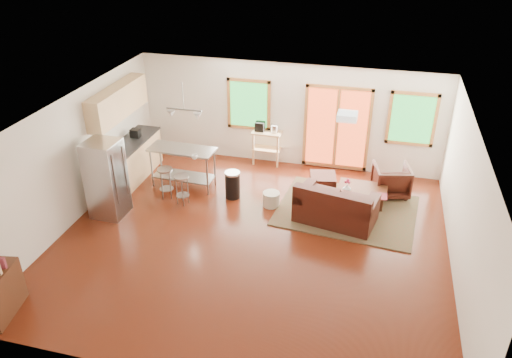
% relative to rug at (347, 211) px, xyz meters
% --- Properties ---
extents(floor, '(7.50, 7.00, 0.02)m').
position_rel_rug_xyz_m(floor, '(-1.72, -1.52, -0.02)').
color(floor, '#3C1308').
rests_on(floor, ground).
extents(ceiling, '(7.50, 7.00, 0.02)m').
position_rel_rug_xyz_m(ceiling, '(-1.72, -1.52, 2.60)').
color(ceiling, white).
rests_on(ceiling, ground).
extents(back_wall, '(7.50, 0.02, 2.60)m').
position_rel_rug_xyz_m(back_wall, '(-1.72, 1.99, 1.29)').
color(back_wall, silver).
rests_on(back_wall, ground).
extents(left_wall, '(0.02, 7.00, 2.60)m').
position_rel_rug_xyz_m(left_wall, '(-5.48, -1.52, 1.29)').
color(left_wall, silver).
rests_on(left_wall, ground).
extents(right_wall, '(0.02, 7.00, 2.60)m').
position_rel_rug_xyz_m(right_wall, '(2.04, -1.52, 1.29)').
color(right_wall, silver).
rests_on(right_wall, ground).
extents(front_wall, '(7.50, 0.02, 2.60)m').
position_rel_rug_xyz_m(front_wall, '(-1.72, -5.03, 1.29)').
color(front_wall, silver).
rests_on(front_wall, ground).
extents(window_left, '(1.10, 0.05, 1.30)m').
position_rel_rug_xyz_m(window_left, '(-2.72, 1.94, 1.49)').
color(window_left, '#1A5E22').
rests_on(window_left, back_wall).
extents(french_doors, '(1.60, 0.05, 2.10)m').
position_rel_rug_xyz_m(french_doors, '(-0.52, 1.94, 1.09)').
color(french_doors, '#C13F1B').
rests_on(french_doors, back_wall).
extents(window_right, '(1.10, 0.05, 1.30)m').
position_rel_rug_xyz_m(window_right, '(1.18, 1.94, 1.49)').
color(window_right, '#1A5E22').
rests_on(window_right, back_wall).
extents(rug, '(3.09, 2.49, 0.03)m').
position_rel_rug_xyz_m(rug, '(0.00, 0.00, 0.00)').
color(rug, '#3C5134').
rests_on(rug, floor).
extents(loveseat, '(1.76, 1.21, 0.86)m').
position_rel_rug_xyz_m(loveseat, '(-0.21, -0.48, 0.33)').
color(loveseat, black).
rests_on(loveseat, floor).
extents(coffee_table, '(1.08, 0.67, 0.42)m').
position_rel_rug_xyz_m(coffee_table, '(0.28, 0.40, 0.35)').
color(coffee_table, '#3C1F11').
rests_on(coffee_table, floor).
extents(armchair, '(0.91, 0.88, 0.79)m').
position_rel_rug_xyz_m(armchair, '(0.87, 0.99, 0.38)').
color(armchair, black).
rests_on(armchair, floor).
extents(ottoman, '(0.68, 0.68, 0.39)m').
position_rel_rug_xyz_m(ottoman, '(-0.64, 0.79, 0.18)').
color(ottoman, black).
rests_on(ottoman, floor).
extents(pouf, '(0.49, 0.49, 0.32)m').
position_rel_rug_xyz_m(pouf, '(-1.64, -0.18, 0.15)').
color(pouf, beige).
rests_on(pouf, floor).
extents(vase, '(0.20, 0.21, 0.31)m').
position_rel_rug_xyz_m(vase, '(-0.05, 0.13, 0.50)').
color(vase, silver).
rests_on(vase, coffee_table).
extents(book, '(0.22, 0.03, 0.30)m').
position_rel_rug_xyz_m(book, '(0.58, 0.09, 0.53)').
color(book, maroon).
rests_on(book, coffee_table).
extents(cabinets, '(0.64, 2.24, 2.30)m').
position_rel_rug_xyz_m(cabinets, '(-5.20, 0.18, 0.91)').
color(cabinets, tan).
rests_on(cabinets, floor).
extents(refrigerator, '(0.71, 0.67, 1.68)m').
position_rel_rug_xyz_m(refrigerator, '(-4.89, -1.35, 0.83)').
color(refrigerator, '#B7BABC').
rests_on(refrigerator, floor).
extents(island, '(1.55, 0.67, 0.97)m').
position_rel_rug_xyz_m(island, '(-3.83, 0.18, 0.65)').
color(island, '#B7BABC').
rests_on(island, floor).
extents(cup, '(0.16, 0.14, 0.13)m').
position_rel_rug_xyz_m(cup, '(-3.36, -0.22, 1.00)').
color(cup, white).
rests_on(cup, island).
extents(bar_stool_a, '(0.45, 0.45, 0.73)m').
position_rel_rug_xyz_m(bar_stool_a, '(-4.00, -0.42, 0.52)').
color(bar_stool_a, '#B7BABC').
rests_on(bar_stool_a, floor).
extents(bar_stool_b, '(0.41, 0.41, 0.69)m').
position_rel_rug_xyz_m(bar_stool_b, '(-3.56, -0.58, 0.50)').
color(bar_stool_b, '#B7BABC').
rests_on(bar_stool_b, floor).
extents(trash_can, '(0.42, 0.42, 0.64)m').
position_rel_rug_xyz_m(trash_can, '(-2.56, -0.04, 0.31)').
color(trash_can, black).
rests_on(trash_can, floor).
extents(kitchen_cart, '(0.73, 0.47, 1.11)m').
position_rel_rug_xyz_m(kitchen_cart, '(-2.24, 1.83, 0.74)').
color(kitchen_cart, tan).
rests_on(kitchen_cart, floor).
extents(ceiling_flush, '(0.35, 0.35, 0.12)m').
position_rel_rug_xyz_m(ceiling_flush, '(-0.12, -0.92, 2.52)').
color(ceiling_flush, white).
rests_on(ceiling_flush, ceiling).
extents(pendant_light, '(0.80, 0.18, 0.79)m').
position_rel_rug_xyz_m(pendant_light, '(-3.62, -0.02, 1.88)').
color(pendant_light, gray).
rests_on(pendant_light, ceiling).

